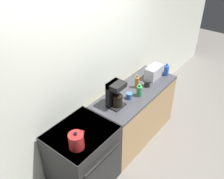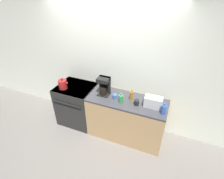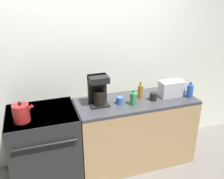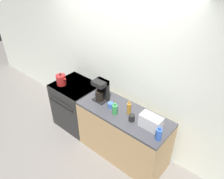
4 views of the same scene
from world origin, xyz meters
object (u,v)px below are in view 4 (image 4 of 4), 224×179
stove (77,104)px  coffee_maker (101,90)px  bottle_green (115,109)px  bottle_blue (159,134)px  cup_black (132,118)px  kettle (61,80)px  cup_blue (111,105)px  bottle_amber (129,108)px  toaster (151,122)px

stove → coffee_maker: size_ratio=2.47×
bottle_green → coffee_maker: bearing=160.9°
coffee_maker → bottle_blue: coffee_maker is taller
cup_black → bottle_green: bearing=-172.3°
kettle → cup_blue: kettle is taller
bottle_amber → cup_black: 0.17m
stove → cup_black: bearing=-4.4°
bottle_amber → bottle_green: bearing=-137.2°
stove → bottle_green: 1.16m
toaster → cup_blue: 0.69m
bottle_green → cup_blue: 0.16m
bottle_blue → stove: bearing=174.7°
stove → kettle: kettle is taller
cup_blue → coffee_maker: bearing=165.7°
cup_blue → stove: bearing=175.7°
kettle → bottle_amber: kettle is taller
bottle_blue → bottle_green: bearing=178.0°
kettle → cup_black: 1.50m
cup_blue → bottle_blue: bearing=-6.3°
kettle → cup_blue: bearing=3.5°
cup_blue → kettle: bearing=-176.5°
toaster → bottle_amber: bearing=173.1°
kettle → toaster: kettle is taller
stove → coffee_maker: 0.90m
coffee_maker → bottle_amber: size_ratio=1.67×
stove → bottle_blue: bearing=-5.3°
coffee_maker → cup_black: size_ratio=3.69×
stove → kettle: size_ratio=3.99×
cup_black → cup_blue: bearing=175.4°
stove → cup_black: size_ratio=9.13×
kettle → bottle_blue: 1.97m
cup_blue → cup_black: bearing=-4.6°
bottle_blue → cup_blue: (-0.88, 0.10, -0.04)m
stove → coffee_maker: coffee_maker is taller
bottle_blue → toaster: bearing=148.4°
toaster → cup_blue: toaster is taller
bottle_green → stove: bearing=172.4°
stove → bottle_blue: size_ratio=4.37×
bottle_blue → cup_black: bottle_blue is taller
bottle_amber → cup_black: size_ratio=2.22×
coffee_maker → kettle: bearing=-171.4°
bottle_green → cup_blue: bearing=153.2°
cup_black → cup_blue: 0.42m
stove → bottle_amber: bearing=0.1°
stove → toaster: size_ratio=2.95×
stove → kettle: bearing=-144.8°
stove → cup_black: (1.31, -0.10, 0.48)m
kettle → bottle_amber: (1.38, 0.14, -0.00)m
stove → bottle_blue: (1.78, -0.16, 0.52)m
toaster → bottle_green: 0.56m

